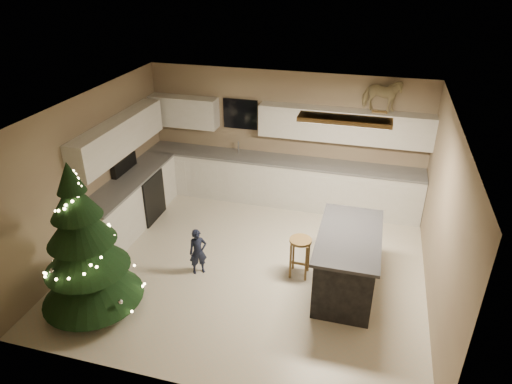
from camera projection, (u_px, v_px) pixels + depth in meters
ground_plane at (250, 263)px, 7.50m from camera, size 5.50×5.50×0.00m
room_shell at (251, 167)px, 6.68m from camera, size 5.52×5.02×2.61m
cabinetry at (228, 174)px, 8.77m from camera, size 5.50×3.20×2.00m
island at (347, 262)px, 6.74m from camera, size 0.90×1.70×0.95m
bar_stool at (300, 248)px, 7.02m from camera, size 0.34×0.34×0.66m
christmas_tree at (85, 254)px, 6.13m from camera, size 1.44×1.39×2.29m
toddler at (198, 252)px, 7.13m from camera, size 0.34×0.31×0.77m
rocking_horse at (382, 95)px, 8.00m from camera, size 0.73×0.41×0.61m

